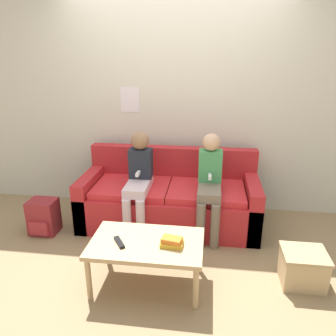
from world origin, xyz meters
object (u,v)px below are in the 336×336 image
(tv_remote, at_px, (119,242))
(person_left, at_px, (139,177))
(coffee_table, at_px, (147,246))
(couch, at_px, (170,200))
(backpack, at_px, (44,217))
(storage_box, at_px, (303,268))
(person_right, at_px, (210,181))

(tv_remote, bearing_deg, person_left, 59.21)
(person_left, bearing_deg, coffee_table, -74.01)
(couch, bearing_deg, person_left, -147.99)
(coffee_table, distance_m, backpack, 1.43)
(couch, distance_m, person_left, 0.49)
(storage_box, bearing_deg, backpack, 168.91)
(person_left, relative_size, tv_remote, 6.48)
(person_left, xyz_separation_m, person_right, (0.74, -0.00, -0.00))
(backpack, bearing_deg, storage_box, -11.09)
(couch, distance_m, person_right, 0.58)
(person_left, height_order, backpack, person_left)
(person_left, relative_size, person_right, 0.99)
(person_right, xyz_separation_m, backpack, (-1.74, -0.21, -0.42))
(couch, distance_m, coffee_table, 1.08)
(storage_box, bearing_deg, tv_remote, -171.38)
(couch, distance_m, storage_box, 1.54)
(coffee_table, xyz_separation_m, person_left, (-0.25, 0.88, 0.25))
(couch, height_order, coffee_table, couch)
(coffee_table, distance_m, tv_remote, 0.23)
(person_right, bearing_deg, backpack, -172.98)
(person_right, bearing_deg, tv_remote, -126.60)
(tv_remote, relative_size, backpack, 0.44)
(person_left, bearing_deg, person_right, -0.05)
(tv_remote, bearing_deg, storage_box, -24.74)
(couch, relative_size, coffee_table, 2.12)
(person_right, relative_size, tv_remote, 6.52)
(couch, xyz_separation_m, coffee_table, (-0.05, -1.07, 0.08))
(couch, relative_size, person_left, 1.82)
(tv_remote, height_order, backpack, tv_remote)
(couch, xyz_separation_m, person_left, (-0.30, -0.19, 0.33))
(coffee_table, height_order, tv_remote, tv_remote)
(coffee_table, relative_size, person_right, 0.85)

